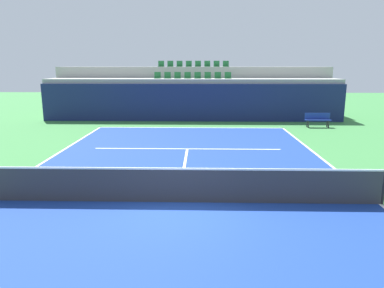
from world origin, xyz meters
TOP-DOWN VIEW (x-y plane):
  - ground_plane at (0.00, 0.00)m, footprint 80.00×80.00m
  - court_surface at (0.00, 0.00)m, footprint 11.00×24.00m
  - baseline_far at (0.00, 11.95)m, footprint 11.00×0.10m
  - sideline_right at (5.45, 0.00)m, footprint 0.10×24.00m
  - service_line_far at (0.00, 6.40)m, footprint 8.26×0.10m
  - centre_service_line at (0.00, 3.20)m, footprint 0.10×6.40m
  - back_wall at (0.00, 14.59)m, footprint 19.92×0.30m
  - stands_tier_lower at (0.00, 15.94)m, footprint 19.92×2.40m
  - stands_tier_upper at (0.00, 18.34)m, footprint 19.92×2.40m
  - seating_row_lower at (0.00, 16.04)m, footprint 5.31×0.44m
  - seating_row_upper at (0.00, 18.44)m, footprint 5.31×0.44m
  - tennis_net at (0.00, 0.00)m, footprint 11.08×0.08m
  - player_bench at (7.60, 12.39)m, footprint 1.50×0.40m

SIDE VIEW (x-z plane):
  - ground_plane at x=0.00m, z-range 0.00..0.00m
  - court_surface at x=0.00m, z-range 0.00..0.01m
  - baseline_far at x=0.00m, z-range 0.01..0.01m
  - sideline_right at x=5.45m, z-range 0.01..0.01m
  - service_line_far at x=0.00m, z-range 0.01..0.01m
  - centre_service_line at x=0.00m, z-range 0.01..0.01m
  - player_bench at x=7.60m, z-range 0.08..0.93m
  - tennis_net at x=0.00m, z-range -0.03..1.04m
  - back_wall at x=0.00m, z-range 0.00..2.46m
  - stands_tier_lower at x=0.00m, z-range 0.00..2.75m
  - stands_tier_upper at x=0.00m, z-range 0.00..3.53m
  - seating_row_lower at x=0.00m, z-range 2.66..3.10m
  - seating_row_upper at x=0.00m, z-range 3.44..3.88m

